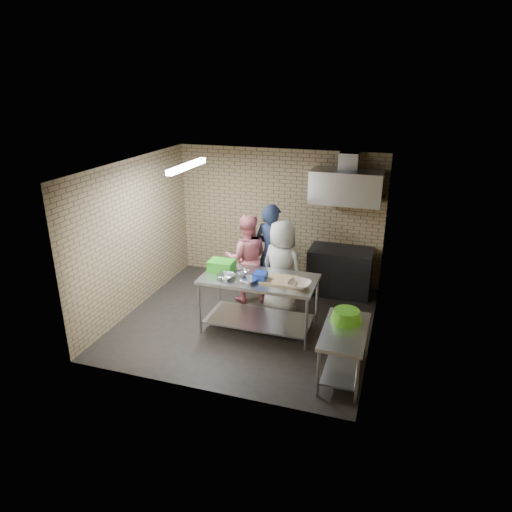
# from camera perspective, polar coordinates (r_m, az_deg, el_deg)

# --- Properties ---
(floor) EXTENTS (4.20, 4.20, 0.00)m
(floor) POSITION_cam_1_polar(r_m,az_deg,el_deg) (8.15, -1.11, -7.98)
(floor) COLOR black
(floor) RESTS_ON ground
(ceiling) EXTENTS (4.20, 4.20, 0.00)m
(ceiling) POSITION_cam_1_polar(r_m,az_deg,el_deg) (7.23, -1.27, 11.07)
(ceiling) COLOR black
(ceiling) RESTS_ON ground
(back_wall) EXTENTS (4.20, 0.06, 2.70)m
(back_wall) POSITION_cam_1_polar(r_m,az_deg,el_deg) (9.40, 2.80, 4.97)
(back_wall) COLOR #9F8763
(back_wall) RESTS_ON ground
(front_wall) EXTENTS (4.20, 0.06, 2.70)m
(front_wall) POSITION_cam_1_polar(r_m,az_deg,el_deg) (5.88, -7.57, -5.43)
(front_wall) COLOR #9F8763
(front_wall) RESTS_ON ground
(left_wall) EXTENTS (0.06, 4.00, 2.70)m
(left_wall) POSITION_cam_1_polar(r_m,az_deg,el_deg) (8.47, -14.76, 2.45)
(left_wall) COLOR #9F8763
(left_wall) RESTS_ON ground
(right_wall) EXTENTS (0.06, 4.00, 2.70)m
(right_wall) POSITION_cam_1_polar(r_m,az_deg,el_deg) (7.22, 14.79, -0.82)
(right_wall) COLOR #9F8763
(right_wall) RESTS_ON ground
(prep_table) EXTENTS (1.88, 0.94, 0.94)m
(prep_table) POSITION_cam_1_polar(r_m,az_deg,el_deg) (7.69, 0.37, -5.89)
(prep_table) COLOR silver
(prep_table) RESTS_ON floor
(side_counter) EXTENTS (0.60, 1.20, 0.75)m
(side_counter) POSITION_cam_1_polar(r_m,az_deg,el_deg) (6.69, 10.72, -11.70)
(side_counter) COLOR silver
(side_counter) RESTS_ON floor
(stove) EXTENTS (1.20, 0.70, 0.90)m
(stove) POSITION_cam_1_polar(r_m,az_deg,el_deg) (9.13, 10.32, -1.85)
(stove) COLOR black
(stove) RESTS_ON floor
(range_hood) EXTENTS (1.30, 0.60, 0.60)m
(range_hood) POSITION_cam_1_polar(r_m,az_deg,el_deg) (8.68, 11.08, 8.36)
(range_hood) COLOR silver
(range_hood) RESTS_ON back_wall
(hood_duct) EXTENTS (0.35, 0.30, 0.30)m
(hood_duct) POSITION_cam_1_polar(r_m,az_deg,el_deg) (8.74, 11.42, 11.43)
(hood_duct) COLOR #A5A8AD
(hood_duct) RESTS_ON back_wall
(wall_shelf) EXTENTS (0.80, 0.20, 0.04)m
(wall_shelf) POSITION_cam_1_polar(r_m,az_deg,el_deg) (8.88, 13.09, 7.29)
(wall_shelf) COLOR #3F2B19
(wall_shelf) RESTS_ON back_wall
(fluorescent_fixture) EXTENTS (0.10, 1.25, 0.08)m
(fluorescent_fixture) POSITION_cam_1_polar(r_m,az_deg,el_deg) (7.62, -8.52, 10.92)
(fluorescent_fixture) COLOR white
(fluorescent_fixture) RESTS_ON ceiling
(green_crate) EXTENTS (0.42, 0.31, 0.17)m
(green_crate) POSITION_cam_1_polar(r_m,az_deg,el_deg) (7.78, -4.28, -1.15)
(green_crate) COLOR green
(green_crate) RESTS_ON prep_table
(blue_tub) EXTENTS (0.21, 0.21, 0.14)m
(blue_tub) POSITION_cam_1_polar(r_m,az_deg,el_deg) (7.36, 0.51, -2.56)
(blue_tub) COLOR #173AB3
(blue_tub) RESTS_ON prep_table
(cutting_board) EXTENTS (0.57, 0.44, 0.03)m
(cutting_board) POSITION_cam_1_polar(r_m,az_deg,el_deg) (7.37, 2.93, -2.98)
(cutting_board) COLOR tan
(cutting_board) RESTS_ON prep_table
(mixing_bowl_a) EXTENTS (0.33, 0.33, 0.07)m
(mixing_bowl_a) POSITION_cam_1_polar(r_m,az_deg,el_deg) (7.45, -3.76, -2.55)
(mixing_bowl_a) COLOR silver
(mixing_bowl_a) RESTS_ON prep_table
(mixing_bowl_b) EXTENTS (0.25, 0.25, 0.07)m
(mixing_bowl_b) POSITION_cam_1_polar(r_m,az_deg,el_deg) (7.60, -1.67, -2.03)
(mixing_bowl_b) COLOR silver
(mixing_bowl_b) RESTS_ON prep_table
(mixing_bowl_c) EXTENTS (0.30, 0.30, 0.07)m
(mixing_bowl_c) POSITION_cam_1_polar(r_m,az_deg,el_deg) (7.31, -0.89, -3.02)
(mixing_bowl_c) COLOR silver
(mixing_bowl_c) RESTS_ON prep_table
(ceramic_bowl) EXTENTS (0.40, 0.40, 0.09)m
(ceramic_bowl) POSITION_cam_1_polar(r_m,az_deg,el_deg) (7.17, 5.36, -3.51)
(ceramic_bowl) COLOR beige
(ceramic_bowl) RESTS_ON prep_table
(green_basin) EXTENTS (0.46, 0.46, 0.17)m
(green_basin) POSITION_cam_1_polar(r_m,az_deg,el_deg) (6.68, 11.11, -7.23)
(green_basin) COLOR #59C626
(green_basin) RESTS_ON side_counter
(bottle_red) EXTENTS (0.07, 0.07, 0.18)m
(bottle_red) POSITION_cam_1_polar(r_m,az_deg,el_deg) (8.88, 11.53, 8.14)
(bottle_red) COLOR #B22619
(bottle_red) RESTS_ON wall_shelf
(bottle_green) EXTENTS (0.06, 0.06, 0.15)m
(bottle_green) POSITION_cam_1_polar(r_m,az_deg,el_deg) (8.85, 14.11, 7.78)
(bottle_green) COLOR green
(bottle_green) RESTS_ON wall_shelf
(man_navy) EXTENTS (0.80, 0.66, 1.88)m
(man_navy) POSITION_cam_1_polar(r_m,az_deg,el_deg) (8.50, 1.90, 0.29)
(man_navy) COLOR #151C36
(man_navy) RESTS_ON floor
(woman_pink) EXTENTS (0.98, 0.88, 1.67)m
(woman_pink) POSITION_cam_1_polar(r_m,az_deg,el_deg) (8.56, -1.18, -0.30)
(woman_pink) COLOR #E27883
(woman_pink) RESTS_ON floor
(woman_white) EXTENTS (0.97, 0.79, 1.70)m
(woman_white) POSITION_cam_1_polar(r_m,az_deg,el_deg) (8.13, 3.20, -1.41)
(woman_white) COLOR silver
(woman_white) RESTS_ON floor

